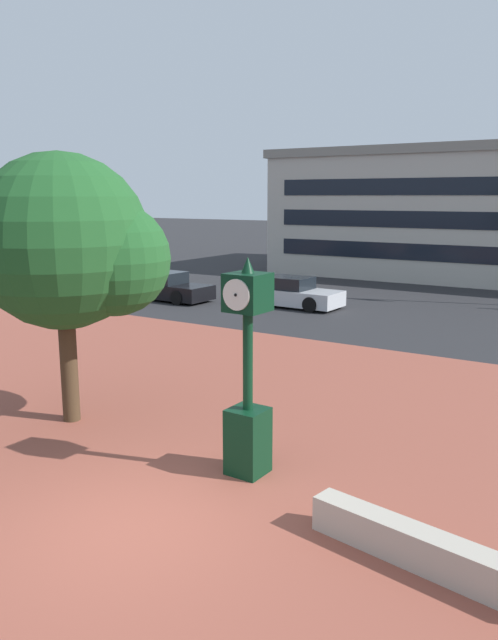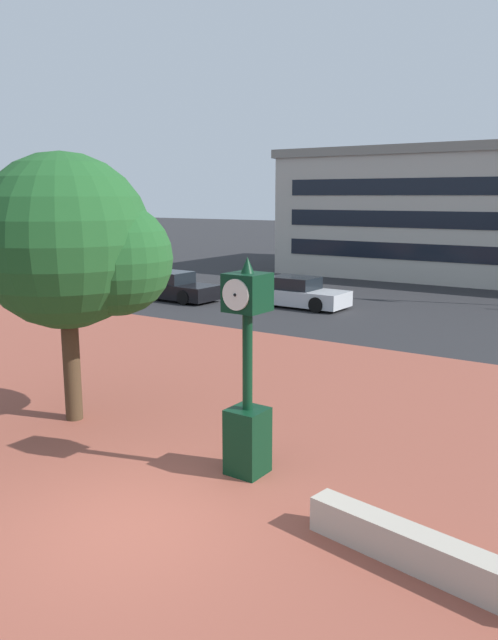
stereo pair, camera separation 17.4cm
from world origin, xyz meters
name	(u,v)px [view 1 (the left image)]	position (x,y,z in m)	size (l,w,h in m)	color
ground_plane	(133,525)	(0.00, 0.00, 0.00)	(200.00, 200.00, 0.00)	#262628
plaza_brick_paving	(272,436)	(0.00, 4.01, 0.00)	(44.00, 16.02, 0.01)	brown
planter_wall	(423,550)	(3.86, 1.19, 0.25)	(3.20, 0.40, 0.50)	#ADA393
street_clock	(248,383)	(0.48, 2.35, 1.61)	(0.64, 0.75, 3.72)	black
plaza_tree	(73,246)	(-3.88, 2.64, 3.69)	(3.82, 3.55, 5.55)	#42301E
car_street_mid	(291,293)	(-6.80, 17.26, 0.57)	(4.34, 1.94, 1.28)	#B7BABF
car_street_far	(164,287)	(-12.59, 15.77, 0.57)	(4.63, 1.95, 1.28)	black
civic_building	(493,213)	(-1.95, 33.38, 3.71)	(24.06, 13.12, 7.39)	#B2ADA3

